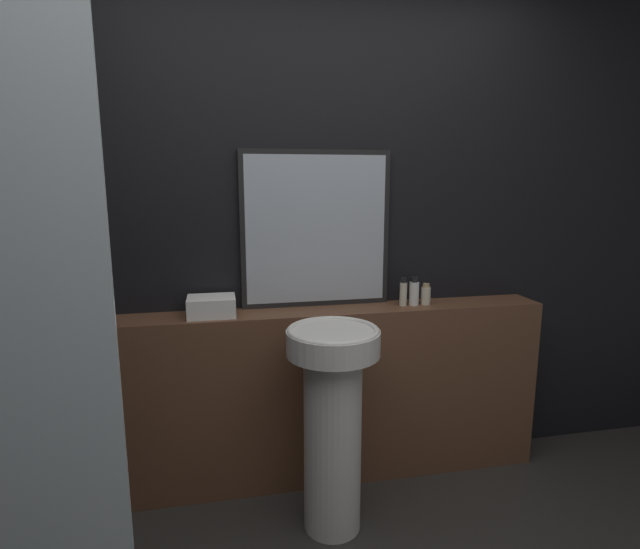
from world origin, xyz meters
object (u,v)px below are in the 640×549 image
mirror (316,230)px  conditioner_bottle (414,292)px  shampoo_bottle (403,293)px  lotion_bottle (426,295)px  towel_stack (211,306)px  pedestal_sink (333,415)px

mirror → conditioner_bottle: bearing=-11.0°
shampoo_bottle → conditioner_bottle: same height
conditioner_bottle → lotion_bottle: 0.07m
towel_stack → conditioner_bottle: size_ratio=1.52×
towel_stack → lotion_bottle: 1.08m
mirror → conditioner_bottle: 0.59m
towel_stack → shampoo_bottle: shampoo_bottle is taller
mirror → lotion_bottle: 0.66m
mirror → shampoo_bottle: bearing=-12.5°
towel_stack → lotion_bottle: (1.08, 0.00, 0.00)m
pedestal_sink → lotion_bottle: size_ratio=8.46×
pedestal_sink → lotion_bottle: lotion_bottle is taller
pedestal_sink → towel_stack: 0.75m
pedestal_sink → mirror: 0.89m
conditioner_bottle → lotion_bottle: (0.06, 0.00, -0.02)m
mirror → lotion_bottle: mirror is taller
pedestal_sink → towel_stack: bearing=142.1°
pedestal_sink → lotion_bottle: bearing=33.8°
mirror → conditioner_bottle: mirror is taller
mirror → lotion_bottle: bearing=-9.8°
towel_stack → lotion_bottle: bearing=0.0°
pedestal_sink → lotion_bottle: 0.81m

